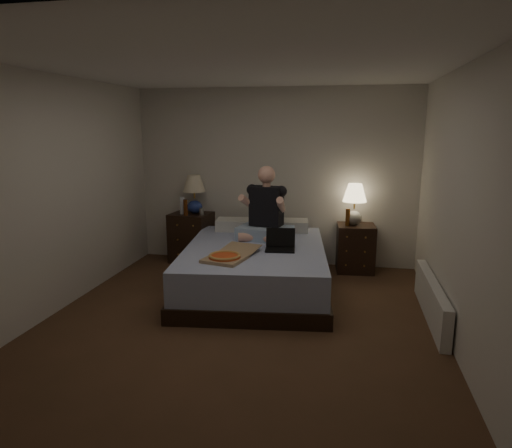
% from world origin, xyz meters
% --- Properties ---
extents(floor, '(4.00, 4.50, 0.00)m').
position_xyz_m(floor, '(0.00, 0.00, 0.00)').
color(floor, brown).
rests_on(floor, ground).
extents(ceiling, '(4.00, 4.50, 0.00)m').
position_xyz_m(ceiling, '(0.00, 0.00, 2.50)').
color(ceiling, white).
rests_on(ceiling, ground).
extents(wall_back, '(4.00, 0.00, 2.50)m').
position_xyz_m(wall_back, '(0.00, 2.25, 1.25)').
color(wall_back, silver).
rests_on(wall_back, ground).
extents(wall_front, '(4.00, 0.00, 2.50)m').
position_xyz_m(wall_front, '(0.00, -2.25, 1.25)').
color(wall_front, silver).
rests_on(wall_front, ground).
extents(wall_left, '(0.00, 4.50, 2.50)m').
position_xyz_m(wall_left, '(-2.00, 0.00, 1.25)').
color(wall_left, silver).
rests_on(wall_left, ground).
extents(wall_right, '(0.00, 4.50, 2.50)m').
position_xyz_m(wall_right, '(2.00, 0.00, 1.25)').
color(wall_right, silver).
rests_on(wall_right, ground).
extents(bed, '(1.89, 2.37, 0.55)m').
position_xyz_m(bed, '(-0.03, 1.01, 0.27)').
color(bed, '#586EB1').
rests_on(bed, floor).
extents(nightstand_left, '(0.61, 0.56, 0.72)m').
position_xyz_m(nightstand_left, '(-1.20, 2.05, 0.36)').
color(nightstand_left, black).
rests_on(nightstand_left, floor).
extents(nightstand_right, '(0.53, 0.49, 0.65)m').
position_xyz_m(nightstand_right, '(1.17, 2.02, 0.32)').
color(nightstand_right, black).
rests_on(nightstand_right, floor).
extents(lamp_left, '(0.34, 0.34, 0.56)m').
position_xyz_m(lamp_left, '(-1.14, 2.05, 1.00)').
color(lamp_left, '#273B91').
rests_on(lamp_left, nightstand_left).
extents(lamp_right, '(0.32, 0.32, 0.56)m').
position_xyz_m(lamp_right, '(1.13, 2.03, 0.93)').
color(lamp_right, '#96978E').
rests_on(lamp_right, nightstand_right).
extents(water_bottle, '(0.07, 0.07, 0.25)m').
position_xyz_m(water_bottle, '(-1.30, 1.96, 0.85)').
color(water_bottle, white).
rests_on(water_bottle, nightstand_left).
extents(soda_can, '(0.07, 0.07, 0.10)m').
position_xyz_m(soda_can, '(-1.00, 1.94, 0.77)').
color(soda_can, '#ABAAA6').
rests_on(soda_can, nightstand_left).
extents(beer_bottle_left, '(0.06, 0.06, 0.23)m').
position_xyz_m(beer_bottle_left, '(-1.21, 1.87, 0.84)').
color(beer_bottle_left, '#53270B').
rests_on(beer_bottle_left, nightstand_left).
extents(beer_bottle_right, '(0.06, 0.06, 0.23)m').
position_xyz_m(beer_bottle_right, '(1.05, 1.96, 0.76)').
color(beer_bottle_right, '#63340E').
rests_on(beer_bottle_right, nightstand_right).
extents(person, '(0.75, 0.64, 0.93)m').
position_xyz_m(person, '(0.02, 1.41, 1.01)').
color(person, black).
rests_on(person, bed).
extents(laptop, '(0.37, 0.31, 0.24)m').
position_xyz_m(laptop, '(0.29, 0.89, 0.67)').
color(laptop, black).
rests_on(laptop, bed).
extents(pizza_box, '(0.56, 0.83, 0.08)m').
position_xyz_m(pizza_box, '(-0.24, 0.37, 0.59)').
color(pizza_box, tan).
rests_on(pizza_box, bed).
extents(radiator, '(0.10, 1.60, 0.40)m').
position_xyz_m(radiator, '(1.93, 0.54, 0.20)').
color(radiator, silver).
rests_on(radiator, floor).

